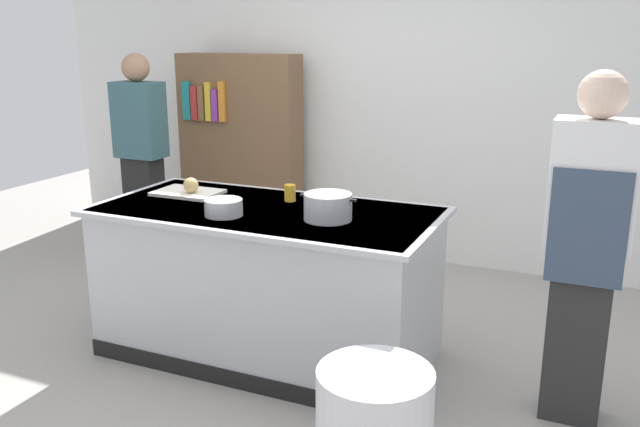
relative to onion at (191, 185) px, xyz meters
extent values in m
plane|color=#9E9991|center=(0.57, -0.09, -0.97)|extent=(10.00, 10.00, 0.00)
cube|color=white|center=(0.57, 2.01, 0.53)|extent=(6.40, 0.12, 3.00)
cube|color=#B7BABF|center=(0.57, -0.09, -0.52)|extent=(1.90, 0.90, 0.90)
cube|color=#B7BABF|center=(0.57, -0.09, -0.08)|extent=(1.98, 0.98, 0.03)
cube|color=black|center=(0.57, -0.55, -0.92)|extent=(1.90, 0.01, 0.10)
cube|color=silver|center=(-0.05, 0.03, -0.06)|extent=(0.40, 0.28, 0.02)
sphere|color=tan|center=(0.00, 0.00, 0.00)|extent=(0.09, 0.09, 0.09)
cylinder|color=#B7BABF|center=(0.98, -0.16, 0.00)|extent=(0.26, 0.26, 0.14)
cube|color=black|center=(0.84, -0.16, 0.06)|extent=(0.04, 0.02, 0.01)
cube|color=black|center=(1.13, -0.16, 0.06)|extent=(0.04, 0.02, 0.01)
cylinder|color=#B7BABF|center=(0.42, -0.31, -0.02)|extent=(0.21, 0.21, 0.09)
cylinder|color=yellow|center=(0.62, 0.13, -0.02)|extent=(0.07, 0.07, 0.10)
cube|color=#292929|center=(2.28, -0.09, -0.52)|extent=(0.28, 0.20, 0.90)
cube|color=white|center=(2.28, -0.09, 0.23)|extent=(0.38, 0.24, 0.60)
sphere|color=beige|center=(2.28, -0.09, 0.64)|extent=(0.22, 0.22, 0.22)
cube|color=#38475B|center=(2.28, -0.22, 0.05)|extent=(0.34, 0.02, 0.54)
cube|color=black|center=(-1.13, 0.96, -0.52)|extent=(0.28, 0.20, 0.90)
cube|color=#365C64|center=(-1.13, 0.96, 0.23)|extent=(0.38, 0.24, 0.60)
sphere|color=#A87A5B|center=(-1.13, 0.96, 0.64)|extent=(0.22, 0.22, 0.22)
cube|color=brown|center=(-0.65, 1.71, -0.12)|extent=(1.10, 0.28, 1.70)
cube|color=teal|center=(-1.08, 1.55, 0.33)|extent=(0.08, 0.03, 0.33)
cube|color=red|center=(-1.00, 1.55, 0.31)|extent=(0.06, 0.03, 0.29)
cube|color=brown|center=(-0.93, 1.55, 0.32)|extent=(0.05, 0.03, 0.29)
cube|color=yellow|center=(-0.86, 1.55, 0.33)|extent=(0.05, 0.03, 0.33)
cube|color=purple|center=(-0.79, 1.55, 0.30)|extent=(0.06, 0.03, 0.27)
cube|color=orange|center=(-0.72, 1.55, 0.34)|extent=(0.06, 0.03, 0.34)
camera|label=1|loc=(2.34, -3.35, 0.91)|focal=37.50mm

